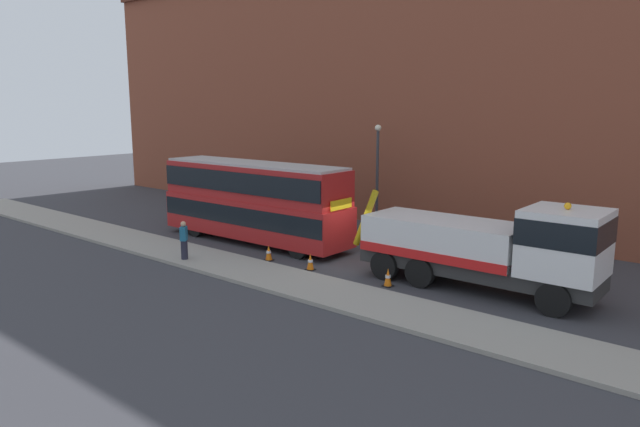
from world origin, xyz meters
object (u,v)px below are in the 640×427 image
object	(u,v)px
traffic_cone_near_bus	(269,253)
traffic_cone_near_truck	(388,278)
recovery_tow_truck	(488,246)
double_decker_bus	(254,199)
traffic_cone_midway	(310,262)
street_lamp	(377,168)
pedestrian_onlooker	(184,241)

from	to	relation	value
traffic_cone_near_bus	traffic_cone_near_truck	bearing A→B (deg)	2.32
recovery_tow_truck	traffic_cone_near_truck	size ratio (longest dim) A/B	14.12
double_decker_bus	traffic_cone_near_bus	bearing A→B (deg)	-35.03
traffic_cone_near_bus	traffic_cone_near_truck	world-z (taller)	same
traffic_cone_midway	street_lamp	size ratio (longest dim) A/B	0.12
recovery_tow_truck	pedestrian_onlooker	size ratio (longest dim) A/B	5.94
double_decker_bus	traffic_cone_near_bus	size ratio (longest dim) A/B	15.40
traffic_cone_near_bus	street_lamp	world-z (taller)	street_lamp
pedestrian_onlooker	traffic_cone_near_truck	distance (m)	9.34
pedestrian_onlooker	street_lamp	size ratio (longest dim) A/B	0.29
recovery_tow_truck	traffic_cone_near_truck	xyz separation A→B (m)	(-3.14, -1.86, -1.42)
traffic_cone_near_bus	traffic_cone_midway	xyz separation A→B (m)	(2.44, 0.04, 0.00)
pedestrian_onlooker	traffic_cone_near_bus	xyz separation A→B (m)	(2.64, 2.62, -0.64)
recovery_tow_truck	traffic_cone_midway	xyz separation A→B (m)	(-6.92, -2.08, -1.42)
recovery_tow_truck	street_lamp	world-z (taller)	street_lamp
recovery_tow_truck	street_lamp	bearing A→B (deg)	144.48
traffic_cone_near_bus	traffic_cone_midway	distance (m)	2.44
street_lamp	traffic_cone_near_truck	bearing A→B (deg)	-52.91
street_lamp	double_decker_bus	bearing A→B (deg)	-115.09
traffic_cone_midway	traffic_cone_near_truck	world-z (taller)	same
traffic_cone_midway	traffic_cone_near_truck	bearing A→B (deg)	3.24
traffic_cone_near_bus	traffic_cone_midway	world-z (taller)	same
double_decker_bus	pedestrian_onlooker	world-z (taller)	double_decker_bus
traffic_cone_near_bus	traffic_cone_near_truck	xyz separation A→B (m)	(6.22, 0.25, 0.00)
recovery_tow_truck	double_decker_bus	size ratio (longest dim) A/B	0.92
recovery_tow_truck	traffic_cone_near_bus	distance (m)	9.70
traffic_cone_midway	street_lamp	xyz separation A→B (m)	(-2.53, 8.56, 3.13)
traffic_cone_near_bus	double_decker_bus	bearing A→B (deg)	146.06
double_decker_bus	pedestrian_onlooker	xyz separation A→B (m)	(0.49, -4.73, -1.25)
traffic_cone_near_bus	traffic_cone_midway	size ratio (longest dim) A/B	1.00
recovery_tow_truck	traffic_cone_near_truck	bearing A→B (deg)	-150.44
traffic_cone_near_truck	pedestrian_onlooker	bearing A→B (deg)	-162.04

